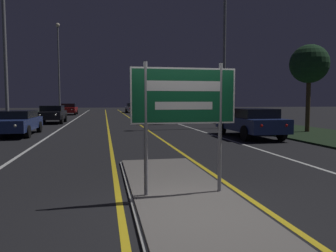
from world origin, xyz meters
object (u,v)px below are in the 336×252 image
Objects in this scene: car_approaching_0 at (16,122)px; car_approaching_2 at (69,109)px; highway_sign at (184,102)px; streetlight_right_near at (225,28)px; streetlight_left_near at (3,3)px; car_approaching_1 at (52,114)px; car_receding_2 at (172,110)px; car_receding_3 at (132,108)px; streetlight_left_far at (59,60)px; car_receding_0 at (250,122)px; car_receding_1 at (152,114)px.

car_approaching_0 is 25.19m from car_approaching_2.
highway_sign is 0.25× the size of streetlight_right_near.
car_approaching_1 is (1.02, 8.61, -6.17)m from streetlight_left_near.
car_receding_2 reaches higher than car_receding_3.
streetlight_right_near is (12.79, -20.09, -0.05)m from streetlight_left_far.
car_approaching_1 is at bearing 83.26° from streetlight_left_near.
highway_sign is 0.50× the size of car_approaching_0.
car_receding_0 is at bearing -68.04° from car_approaching_2.
car_receding_2 is at bearing 78.55° from highway_sign.
streetlight_left_near is 13.14m from car_receding_1.
car_receding_1 is (-3.84, 6.00, -5.76)m from streetlight_right_near.
car_receding_3 is at bearing 32.75° from car_approaching_2.
streetlight_left_far is 1.11× the size of streetlight_right_near.
streetlight_left_near is at bearing -140.56° from car_receding_1.
car_receding_0 is 1.11× the size of car_approaching_1.
car_receding_0 reaches higher than car_approaching_0.
highway_sign reaches higher than car_receding_2.
car_approaching_2 reaches higher than car_approaching_1.
car_receding_2 is at bearing -76.59° from car_receding_3.
car_approaching_2 is (0.71, 24.48, -6.18)m from streetlight_left_near.
streetlight_left_far is 2.24× the size of car_receding_0.
streetlight_left_near is 2.25× the size of car_approaching_0.
streetlight_left_far is at bearing 122.48° from streetlight_right_near.
car_approaching_2 is (0.73, 3.03, -5.76)m from streetlight_left_far.
highway_sign reaches higher than car_receding_1.
car_receding_1 is at bearing 105.95° from car_receding_0.
car_approaching_1 is (-11.76, 7.25, -5.69)m from streetlight_right_near.
streetlight_left_near is 10.64m from car_approaching_1.
streetlight_left_far is at bearing -103.47° from car_approaching_2.
car_receding_3 is at bearing 94.97° from car_receding_0.
streetlight_left_near is 25.26m from car_approaching_2.
car_receding_0 is at bearing -85.03° from car_receding_3.
car_approaching_0 is (-11.91, -16.95, -0.06)m from car_receding_2.
streetlight_left_far is 2.48× the size of car_receding_1.
streetlight_right_near is 2.23× the size of car_receding_1.
car_receding_1 is 9.57m from car_receding_2.
car_receding_2 is 0.98× the size of car_receding_3.
streetlight_left_near is at bearing -96.74° from car_approaching_1.
car_approaching_0 is at bearing -105.74° from car_receding_3.
car_approaching_1 is 0.92× the size of car_approaching_2.
streetlight_right_near is 7.79m from car_receding_0.
streetlight_left_far is 2.24× the size of car_approaching_0.
car_receding_2 reaches higher than car_approaching_0.
car_approaching_0 is at bearing -51.40° from streetlight_left_near.
car_receding_0 is (-0.61, -5.30, -5.68)m from streetlight_right_near.
streetlight_right_near reaches higher than car_receding_2.
car_receding_3 is 10.12m from car_approaching_2.
streetlight_left_far is (-6.56, 34.58, 4.72)m from highway_sign.
car_approaching_2 is at bearing 98.82° from highway_sign.
highway_sign is 0.22× the size of streetlight_left_far.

